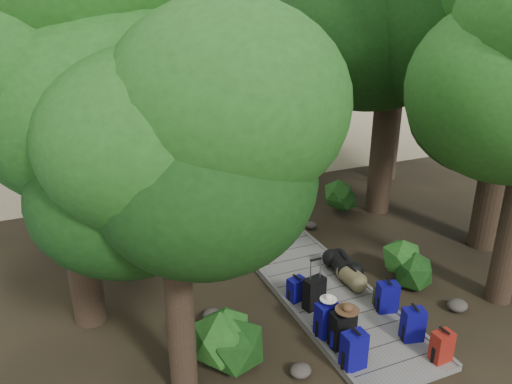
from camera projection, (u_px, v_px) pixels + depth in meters
name	position (u px, v px, depth m)	size (l,w,h in m)	color
ground	(284.00, 254.00, 12.64)	(120.00, 120.00, 0.00)	#332919
sand_beach	(151.00, 119.00, 26.31)	(40.00, 22.00, 0.02)	tan
boardwalk	(268.00, 236.00, 13.48)	(2.00, 12.00, 0.12)	slate
backpack_left_a	(354.00, 348.00, 8.54)	(0.41, 0.29, 0.77)	#06057E
backpack_left_b	(343.00, 328.00, 9.06)	(0.42, 0.30, 0.78)	black
backpack_left_c	(327.00, 318.00, 9.35)	(0.41, 0.29, 0.76)	#06057E
backpack_left_d	(297.00, 288.00, 10.48)	(0.36, 0.26, 0.55)	#06057E
backpack_right_a	(442.00, 345.00, 8.72)	(0.36, 0.25, 0.64)	maroon
backpack_right_b	(413.00, 323.00, 9.24)	(0.40, 0.28, 0.71)	#06057E
backpack_right_c	(387.00, 296.00, 10.10)	(0.40, 0.29, 0.69)	#06057E
backpack_right_d	(382.00, 295.00, 10.29)	(0.31, 0.23, 0.48)	#33391A
duffel_right_khaki	(351.00, 277.00, 11.04)	(0.41, 0.61, 0.41)	brown
duffel_right_black	(342.00, 264.00, 11.48)	(0.46, 0.73, 0.46)	black
suitcase_on_boardwalk	(314.00, 293.00, 10.18)	(0.44, 0.24, 0.69)	black
lone_suitcase_on_sand	(200.00, 153.00, 19.66)	(0.37, 0.21, 0.59)	black
hat_brown	(347.00, 307.00, 8.88)	(0.44, 0.44, 0.13)	#51351E
hat_white	(329.00, 297.00, 9.22)	(0.32, 0.32, 0.11)	silver
kayak	(117.00, 152.00, 20.20)	(0.74, 3.38, 0.34)	#BA3110
sun_lounger	(248.00, 133.00, 22.39)	(0.58, 1.78, 0.58)	silver
tree_right_c	(393.00, 39.00, 13.39)	(5.79, 5.79, 10.02)	black
tree_right_e	(294.00, 33.00, 18.63)	(5.29, 5.29, 9.53)	black
tree_right_f	(311.00, 13.00, 21.50)	(5.99, 5.99, 10.70)	black
tree_left_a	(173.00, 213.00, 7.20)	(3.85, 3.85, 6.42)	black
tree_left_b	(60.00, 102.00, 8.48)	(4.93, 4.93, 8.87)	black
tree_left_c	(81.00, 90.00, 12.56)	(4.48, 4.48, 7.79)	black
tree_back_a	(110.00, 26.00, 22.86)	(5.50, 5.50, 9.52)	black
tree_back_b	(178.00, 16.00, 25.51)	(5.70, 5.70, 10.18)	black
tree_back_c	(241.00, 28.00, 26.44)	(4.92, 4.92, 8.85)	black
tree_back_d	(36.00, 59.00, 21.46)	(4.22, 4.22, 7.04)	black
palm_right_a	(293.00, 71.00, 17.67)	(4.23, 4.23, 7.21)	#0F3812
palm_right_b	(273.00, 50.00, 22.87)	(3.88, 3.88, 7.49)	#0F3812
palm_right_c	(223.00, 52.00, 23.07)	(4.56, 4.56, 7.25)	#0F3812
palm_left_a	(65.00, 83.00, 15.79)	(4.41, 4.41, 7.02)	#0F3812
rock_left_a	(301.00, 370.00, 8.60)	(0.38, 0.34, 0.21)	#4C473F
rock_left_b	(212.00, 315.00, 10.10)	(0.39, 0.35, 0.22)	#4C473F
rock_left_c	(232.00, 251.00, 12.56)	(0.47, 0.42, 0.26)	#4C473F
rock_left_d	(179.00, 216.00, 14.68)	(0.26, 0.24, 0.15)	#4C473F
rock_right_a	(457.00, 305.00, 10.38)	(0.43, 0.39, 0.24)	#4C473F
rock_right_b	(407.00, 254.00, 12.43)	(0.43, 0.39, 0.24)	#4C473F
rock_right_c	(310.00, 225.00, 14.02)	(0.34, 0.31, 0.19)	#4C473F
rock_right_d	(303.00, 179.00, 17.37)	(0.51, 0.46, 0.28)	#4C473F
shrub_left_a	(228.00, 335.00, 8.79)	(1.26, 1.26, 1.13)	#1E4C16
shrub_left_b	(207.00, 231.00, 13.04)	(0.83, 0.83, 0.75)	#1E4C16
shrub_left_c	(144.00, 191.00, 15.35)	(1.10, 1.10, 0.99)	#1E4C16
shrub_right_a	(402.00, 267.00, 11.19)	(1.00, 1.00, 0.90)	#1E4C16
shrub_right_b	(339.00, 194.00, 14.97)	(1.21, 1.21, 1.09)	#1E4C16
shrub_right_c	(262.00, 164.00, 17.94)	(0.95, 0.95, 0.85)	#1E4C16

